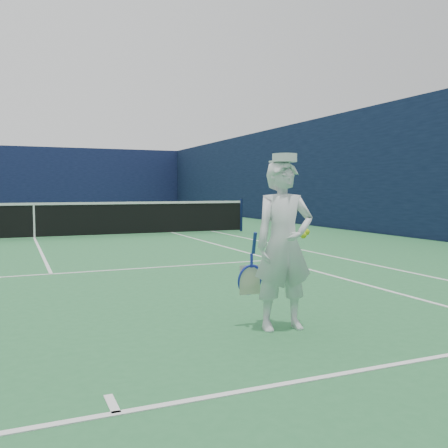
% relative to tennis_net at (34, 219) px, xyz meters
% --- Properties ---
extents(ground, '(80.00, 80.00, 0.00)m').
position_rel_tennis_net_xyz_m(ground, '(0.00, 0.00, -0.55)').
color(ground, '#2B703D').
rests_on(ground, ground).
extents(court_markings, '(11.03, 23.83, 0.01)m').
position_rel_tennis_net_xyz_m(court_markings, '(0.00, 0.00, -0.55)').
color(court_markings, white).
rests_on(court_markings, ground).
extents(windscreen_fence, '(20.12, 36.12, 4.00)m').
position_rel_tennis_net_xyz_m(windscreen_fence, '(0.00, 0.00, 1.45)').
color(windscreen_fence, '#0F1538').
rests_on(windscreen_fence, ground).
extents(tennis_net, '(12.88, 0.09, 1.07)m').
position_rel_tennis_net_xyz_m(tennis_net, '(0.00, 0.00, 0.00)').
color(tennis_net, '#141E4C').
rests_on(tennis_net, ground).
extents(tennis_player, '(0.76, 0.51, 1.73)m').
position_rel_tennis_net_xyz_m(tennis_player, '(1.89, -10.64, 0.29)').
color(tennis_player, white).
rests_on(tennis_player, ground).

